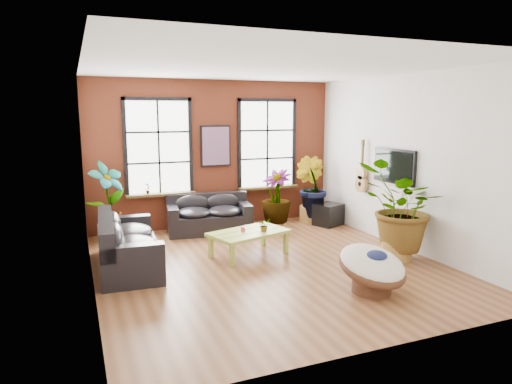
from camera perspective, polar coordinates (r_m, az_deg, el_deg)
room at (r=8.16m, az=1.19°, el=2.93°), size 6.04×6.54×3.54m
sofa_back at (r=10.63m, az=-5.92°, el=-2.89°), size 2.00×1.17×0.87m
sofa_left at (r=8.49m, az=-16.03°, el=-6.31°), size 1.11×2.40×0.93m
coffee_table at (r=8.83m, az=-0.90°, el=-5.28°), size 1.68×1.26×0.57m
papasan_chair at (r=7.29m, az=14.35°, el=-9.08°), size 1.28×1.29×0.78m
poster at (r=10.98m, az=-5.06°, el=5.75°), size 0.74×0.06×0.98m
tv_wall_unit at (r=10.06m, az=15.73°, el=2.71°), size 0.13×1.86×1.20m
media_box at (r=11.36m, az=9.03°, el=-2.79°), size 0.79×0.74×0.53m
pot_back_left at (r=10.37m, az=-17.76°, el=-4.80°), size 0.57×0.57×0.38m
pot_back_right at (r=11.64m, az=6.84°, el=-2.75°), size 0.59×0.59×0.40m
pot_right_wall at (r=9.06m, az=17.12°, el=-6.72°), size 0.76×0.76×0.42m
pot_mid at (r=11.00m, az=2.40°, el=-3.65°), size 0.56×0.56×0.32m
floor_plant_back_left at (r=10.23m, az=-17.99°, el=-0.72°), size 1.00×0.93×1.57m
floor_plant_back_right at (r=11.49m, az=6.85°, el=0.65°), size 0.93×1.02×1.51m
floor_plant_right_wall at (r=8.87m, az=17.70°, el=-1.86°), size 1.75×1.59×1.68m
floor_plant_mid at (r=10.86m, az=2.55°, el=-0.52°), size 0.97×0.97×1.27m
table_plant at (r=8.77m, az=1.02°, el=-4.16°), size 0.28×0.25×0.26m
sill_plant_left at (r=10.68m, az=-13.41°, el=0.46°), size 0.17×0.17×0.27m
sill_plant_right at (r=11.64m, az=3.11°, el=1.48°), size 0.19×0.19×0.27m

